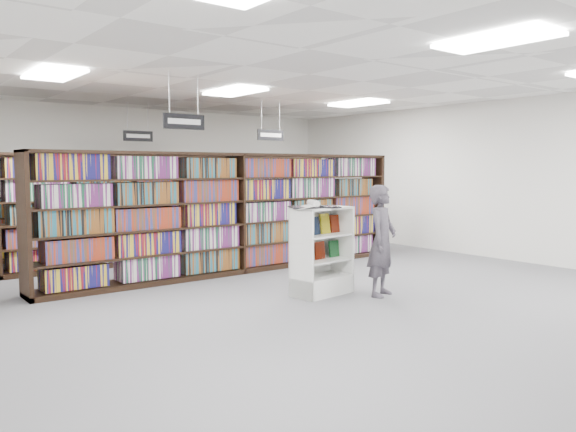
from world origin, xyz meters
TOP-DOWN VIEW (x-y plane):
  - floor at (0.00, 0.00)m, footprint 12.00×12.00m
  - ceiling at (0.00, 0.00)m, footprint 10.00×12.00m
  - wall_back at (0.00, 6.00)m, footprint 10.00×0.10m
  - wall_right at (5.00, 0.00)m, footprint 0.10×12.00m
  - bookshelf_row_near at (0.00, 2.00)m, footprint 7.00×0.60m
  - bookshelf_row_mid at (0.00, 4.00)m, footprint 7.00×0.60m
  - bookshelf_row_far at (0.00, 5.70)m, footprint 7.00×0.60m
  - aisle_sign_left at (-1.50, 1.00)m, footprint 0.65×0.02m
  - aisle_sign_right at (1.50, 3.00)m, footprint 0.65×0.02m
  - aisle_sign_center at (-0.50, 5.00)m, footprint 0.65×0.02m
  - troffer_front_center at (0.00, -3.00)m, footprint 0.60×1.20m
  - troffer_back_left at (-3.00, 2.00)m, footprint 0.60×1.20m
  - troffer_back_center at (0.00, 2.00)m, footprint 0.60×1.20m
  - troffer_back_right at (3.00, 2.00)m, footprint 0.60×1.20m
  - endcap_display at (0.02, -0.25)m, footprint 0.96×0.56m
  - open_book at (-0.12, -0.26)m, footprint 0.80×0.66m
  - shopper at (0.66, -0.86)m, footprint 0.69×0.58m

SIDE VIEW (x-z plane):
  - floor at x=0.00m, z-range 0.00..0.00m
  - endcap_display at x=0.02m, z-range -0.20..1.08m
  - shopper at x=0.66m, z-range 0.00..1.60m
  - bookshelf_row_near at x=0.00m, z-range 0.00..2.10m
  - bookshelf_row_mid at x=0.00m, z-range 0.00..2.10m
  - bookshelf_row_far at x=0.00m, z-range 0.00..2.10m
  - open_book at x=-0.12m, z-range 1.24..1.38m
  - wall_back at x=0.00m, z-range 0.00..3.20m
  - wall_right at x=5.00m, z-range 0.00..3.20m
  - aisle_sign_left at x=-1.50m, z-range 2.13..2.93m
  - aisle_sign_right at x=1.50m, z-range 2.13..2.93m
  - aisle_sign_center at x=-0.50m, z-range 2.13..2.93m
  - troffer_front_center at x=0.00m, z-range 3.14..3.18m
  - troffer_back_left at x=-3.00m, z-range 3.14..3.18m
  - troffer_back_center at x=0.00m, z-range 3.14..3.18m
  - troffer_back_right at x=3.00m, z-range 3.14..3.18m
  - ceiling at x=0.00m, z-range 3.15..3.25m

